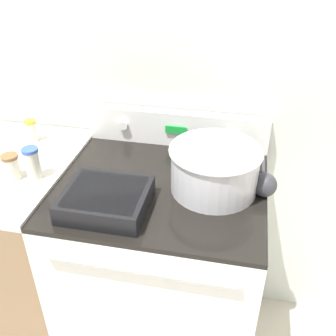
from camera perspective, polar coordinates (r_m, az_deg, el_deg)
kitchen_wall at (r=1.62m, az=1.90°, el=14.72°), size 8.00×0.05×2.50m
stove_range at (r=1.74m, az=-0.78°, el=-14.83°), size 0.76×0.70×0.92m
control_panel at (r=1.66m, az=1.37°, el=5.80°), size 0.76×0.07×0.15m
side_counter at (r=1.94m, az=-19.60°, el=-11.09°), size 0.50×0.67×0.94m
mixing_bowl at (r=1.37m, az=6.79°, el=0.14°), size 0.32×0.32×0.16m
casserole_dish at (r=1.32m, az=-9.00°, el=-4.39°), size 0.28×0.25×0.07m
ladle at (r=1.41m, az=13.84°, el=-2.28°), size 0.09×0.28×0.09m
spice_jar_blue_cap at (r=1.50m, az=-19.08°, el=0.67°), size 0.06×0.06×0.12m
spice_jar_brown_cap at (r=1.53m, az=-21.74°, el=0.19°), size 0.06×0.06×0.10m
spice_jar_yellow_cap at (r=1.77m, az=-19.16°, el=5.17°), size 0.05×0.05×0.10m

